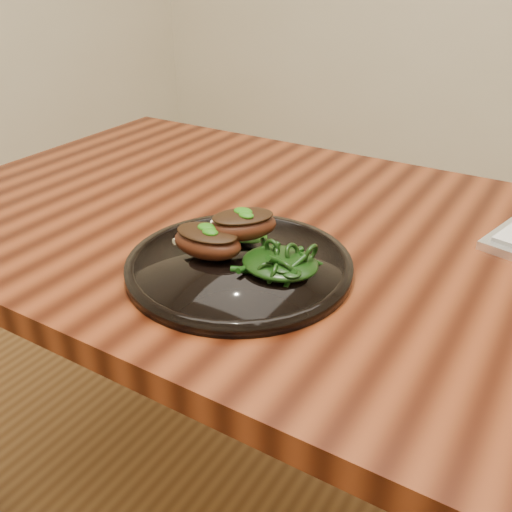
{
  "coord_description": "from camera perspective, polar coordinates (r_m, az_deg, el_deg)",
  "views": [
    {
      "loc": [
        0.25,
        -0.75,
        1.16
      ],
      "look_at": [
        -0.11,
        -0.16,
        0.78
      ],
      "focal_mm": 40.0,
      "sensor_mm": 36.0,
      "label": 1
    }
  ],
  "objects": [
    {
      "name": "plate",
      "position": [
        0.8,
        -1.69,
        -0.91
      ],
      "size": [
        0.32,
        0.32,
        0.02
      ],
      "color": "black",
      "rests_on": "desk"
    },
    {
      "name": "desk",
      "position": [
        0.93,
        10.89,
        -3.62
      ],
      "size": [
        1.6,
        0.8,
        0.75
      ],
      "color": "black",
      "rests_on": "ground"
    },
    {
      "name": "lamb_chop_front",
      "position": [
        0.8,
        -4.92,
        1.53
      ],
      "size": [
        0.11,
        0.08,
        0.05
      ],
      "color": "#40190C",
      "rests_on": "plate"
    },
    {
      "name": "greens_heap",
      "position": [
        0.77,
        2.44,
        -0.25
      ],
      "size": [
        0.11,
        0.1,
        0.04
      ],
      "color": "black",
      "rests_on": "plate"
    },
    {
      "name": "lamb_chop_back",
      "position": [
        0.81,
        -1.37,
        3.23
      ],
      "size": [
        0.11,
        0.12,
        0.04
      ],
      "color": "#40190C",
      "rests_on": "plate"
    },
    {
      "name": "herb_smear",
      "position": [
        0.87,
        -1.45,
        2.26
      ],
      "size": [
        0.09,
        0.06,
        0.01
      ],
      "primitive_type": "ellipsoid",
      "color": "#124D08",
      "rests_on": "plate"
    }
  ]
}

